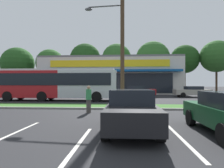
# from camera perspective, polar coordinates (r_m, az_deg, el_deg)

# --- Properties ---
(grass_median) EXTENTS (56.00, 2.20, 0.12)m
(grass_median) POSITION_cam_1_polar(r_m,az_deg,el_deg) (14.18, -12.32, -6.71)
(grass_median) COLOR #386B28
(grass_median) RESTS_ON ground_plane
(curb_lip) EXTENTS (56.00, 0.24, 0.12)m
(curb_lip) POSITION_cam_1_polar(r_m,az_deg,el_deg) (13.02, -13.83, -7.32)
(curb_lip) COLOR gray
(curb_lip) RESTS_ON ground_plane
(parking_stripe_1) EXTENTS (0.12, 4.80, 0.01)m
(parking_stripe_1) POSITION_cam_1_polar(r_m,az_deg,el_deg) (6.92, -31.09, -14.35)
(parking_stripe_1) COLOR silver
(parking_stripe_1) RESTS_ON ground_plane
(parking_stripe_2) EXTENTS (0.12, 4.80, 0.01)m
(parking_stripe_2) POSITION_cam_1_polar(r_m,az_deg,el_deg) (5.02, -12.21, -19.99)
(parking_stripe_2) COLOR silver
(parking_stripe_2) RESTS_ON ground_plane
(parking_stripe_3) EXTENTS (0.12, 4.80, 0.01)m
(parking_stripe_3) POSITION_cam_1_polar(r_m,az_deg,el_deg) (6.86, 19.49, -14.48)
(parking_stripe_3) COLOR silver
(parking_stripe_3) RESTS_ON ground_plane
(storefront_building) EXTENTS (24.23, 11.64, 6.47)m
(storefront_building) POSITION_cam_1_polar(r_m,az_deg,el_deg) (34.80, -0.29, 2.51)
(storefront_building) COLOR beige
(storefront_building) RESTS_ON ground_plane
(tree_far_left) EXTENTS (8.07, 8.07, 10.97)m
(tree_far_left) POSITION_cam_1_polar(r_m,az_deg,el_deg) (52.62, -27.27, 5.69)
(tree_far_left) COLOR #473323
(tree_far_left) RESTS_ON ground_plane
(tree_left) EXTENTS (6.94, 6.94, 10.44)m
(tree_left) POSITION_cam_1_polar(r_m,az_deg,el_deg) (48.92, -18.71, 6.16)
(tree_left) COLOR #473323
(tree_left) RESTS_ON ground_plane
(tree_mid_left) EXTENTS (7.78, 7.78, 12.02)m
(tree_mid_left) POSITION_cam_1_polar(r_m,az_deg,el_deg) (47.70, -8.31, 7.72)
(tree_mid_left) COLOR #473323
(tree_mid_left) RESTS_ON ground_plane
(tree_mid) EXTENTS (7.21, 7.21, 11.67)m
(tree_mid) POSITION_cam_1_polar(r_m,az_deg,el_deg) (45.80, 1.43, 7.95)
(tree_mid) COLOR #473323
(tree_mid) RESTS_ON ground_plane
(tree_mid_right) EXTENTS (7.58, 7.58, 11.30)m
(tree_mid_right) POSITION_cam_1_polar(r_m,az_deg,el_deg) (42.69, 12.57, 7.78)
(tree_mid_right) COLOR #473323
(tree_mid_right) RESTS_ON ground_plane
(tree_right) EXTENTS (6.86, 6.86, 11.20)m
(tree_right) POSITION_cam_1_polar(r_m,az_deg,el_deg) (48.32, 21.68, 7.18)
(tree_right) COLOR #473323
(tree_right) RESTS_ON ground_plane
(tree_far_right) EXTENTS (7.27, 7.27, 11.71)m
(tree_far_right) POSITION_cam_1_polar(r_m,az_deg,el_deg) (48.93, 29.74, 7.45)
(tree_far_right) COLOR #473323
(tree_far_right) RESTS_ON ground_plane
(utility_pole) EXTENTS (3.04, 2.40, 10.56)m
(utility_pole) POSITION_cam_1_polar(r_m,az_deg,el_deg) (14.23, 2.68, 15.96)
(utility_pole) COLOR #4C3826
(utility_pole) RESTS_ON ground_plane
(city_bus) EXTENTS (12.77, 2.82, 3.25)m
(city_bus) POSITION_cam_1_polar(r_m,az_deg,el_deg) (19.93, -17.07, 0.14)
(city_bus) COLOR #AD191E
(city_bus) RESTS_ON ground_plane
(car_0) EXTENTS (4.49, 2.01, 1.42)m
(car_0) POSITION_cam_1_polar(r_m,az_deg,el_deg) (26.32, 23.64, -2.11)
(car_0) COLOR #9E998C
(car_0) RESTS_ON ground_plane
(car_3) EXTENTS (4.74, 1.86, 1.47)m
(car_3) POSITION_cam_1_polar(r_m,az_deg,el_deg) (24.26, 7.65, -2.24)
(car_3) COLOR maroon
(car_3) RESTS_ON ground_plane
(car_4) EXTENTS (1.87, 4.20, 1.51)m
(car_4) POSITION_cam_1_polar(r_m,az_deg,el_deg) (6.91, 5.94, -7.92)
(car_4) COLOR black
(car_4) RESTS_ON ground_plane
(pedestrian_by_pole) EXTENTS (0.32, 0.32, 1.61)m
(pedestrian_by_pole) POSITION_cam_1_polar(r_m,az_deg,el_deg) (11.05, -7.29, -4.71)
(pedestrian_by_pole) COLOR #47423D
(pedestrian_by_pole) RESTS_ON ground_plane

